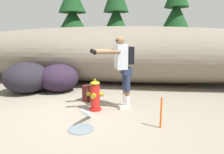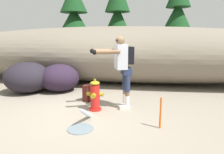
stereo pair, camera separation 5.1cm
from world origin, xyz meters
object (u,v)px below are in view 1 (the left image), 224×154
Objects in this scene: fire_hydrant at (95,96)px; boulder_large at (59,78)px; spare_backpack at (89,93)px; utility_worker at (122,63)px; survey_stake at (161,113)px; boulder_mid at (26,78)px.

boulder_large is (-1.58, 1.48, 0.09)m from fire_hydrant.
utility_worker is at bearing 6.66° from spare_backpack.
spare_backpack is 1.50m from boulder_large.
fire_hydrant is 1.63m from survey_stake.
boulder_mid is (-0.91, -0.33, 0.04)m from boulder_large.
utility_worker is 2.86× the size of survey_stake.
survey_stake is (3.96, -1.88, -0.18)m from boulder_mid.
boulder_mid is (-2.49, 1.16, 0.13)m from fire_hydrant.
utility_worker reaches higher than spare_backpack.
spare_backpack is (-0.94, 0.41, -0.88)m from utility_worker.
utility_worker is 1.24× the size of boulder_mid.
boulder_mid reaches higher than spare_backpack.
survey_stake is at bearing -26.37° from fire_hydrant.
fire_hydrant reaches higher than survey_stake.
survey_stake is at bearing -7.06° from spare_backpack.
utility_worker reaches higher than fire_hydrant.
utility_worker is 1.38× the size of boulder_large.
utility_worker is 2.58m from boulder_large.
utility_worker is at bearing -29.62° from boulder_large.
survey_stake is (3.04, -2.21, -0.14)m from boulder_large.
boulder_mid is 2.31× the size of survey_stake.
survey_stake is (1.46, -0.73, -0.04)m from fire_hydrant.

